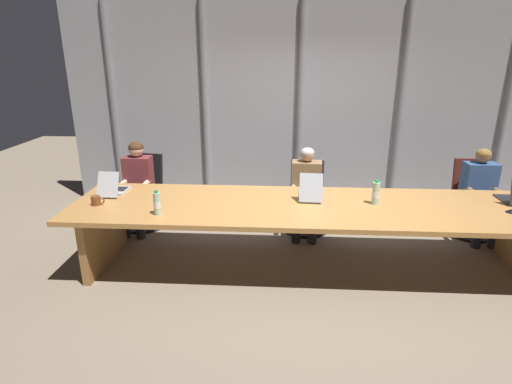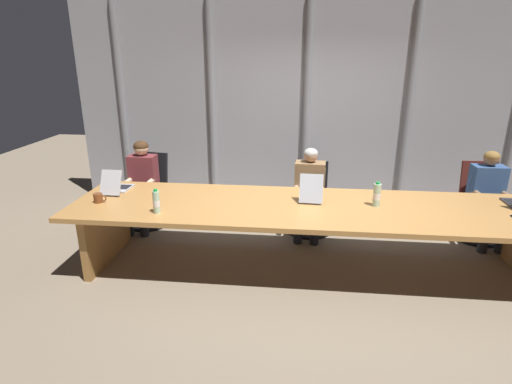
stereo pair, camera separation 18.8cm
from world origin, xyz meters
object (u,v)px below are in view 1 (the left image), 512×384
object	(u,v)px
laptop_left_mid	(310,192)
office_chair_left_mid	(306,205)
person_left_end	(137,182)
coffee_mug_near	(96,200)
person_left_mid	(306,188)
laptop_left_end	(114,188)
office_chair_left_end	(144,200)
office_chair_center	(471,207)
water_bottle_secondary	(376,193)
conference_mic_left_side	(512,211)
person_center	(481,190)
water_bottle_primary	(157,204)

from	to	relation	value
laptop_left_mid	office_chair_left_mid	world-z (taller)	laptop_left_mid
person_left_end	coffee_mug_near	world-z (taller)	person_left_end
office_chair_left_mid	person_left_mid	world-z (taller)	person_left_mid
laptop_left_mid	person_left_mid	bearing A→B (deg)	3.13
laptop_left_end	office_chair_left_end	xyz separation A→B (m)	(0.03, 0.83, -0.44)
office_chair_center	water_bottle_secondary	xyz separation A→B (m)	(-1.47, -1.01, 0.51)
laptop_left_end	conference_mic_left_side	xyz separation A→B (m)	(4.17, -0.34, -0.04)
laptop_left_end	office_chair_left_end	world-z (taller)	laptop_left_end
person_left_mid	coffee_mug_near	bearing A→B (deg)	-60.78
person_center	water_bottle_primary	distance (m)	3.89
office_chair_center	person_left_mid	size ratio (longest dim) A/B	0.85
person_left_end	person_left_mid	xyz separation A→B (m)	(2.18, -0.00, -0.03)
office_chair_left_mid	person_left_end	world-z (taller)	person_left_end
office_chair_center	person_center	xyz separation A→B (m)	(0.00, -0.16, 0.29)
person_left_mid	water_bottle_primary	world-z (taller)	person_left_mid
office_chair_center	person_left_end	distance (m)	4.34
office_chair_left_end	office_chair_left_mid	bearing A→B (deg)	99.52
office_chair_left_mid	office_chair_center	size ratio (longest dim) A/B	0.94
laptop_left_mid	office_chair_left_mid	size ratio (longest dim) A/B	0.53
laptop_left_mid	coffee_mug_near	size ratio (longest dim) A/B	3.36
person_center	water_bottle_primary	bearing A→B (deg)	-72.27
person_left_end	conference_mic_left_side	size ratio (longest dim) A/B	10.58
coffee_mug_near	conference_mic_left_side	size ratio (longest dim) A/B	1.28
laptop_left_mid	conference_mic_left_side	size ratio (longest dim) A/B	4.29
laptop_left_mid	person_left_end	size ratio (longest dim) A/B	0.41
office_chair_left_mid	person_center	bearing A→B (deg)	88.82
office_chair_left_mid	water_bottle_secondary	distance (m)	1.31
coffee_mug_near	office_chair_left_end	bearing A→B (deg)	86.87
office_chair_left_end	coffee_mug_near	bearing A→B (deg)	6.51
office_chair_left_end	person_left_mid	world-z (taller)	person_left_mid
laptop_left_mid	person_left_mid	distance (m)	0.69
laptop_left_mid	office_chair_left_mid	bearing A→B (deg)	1.66
laptop_left_end	water_bottle_primary	xyz separation A→B (m)	(0.68, -0.61, 0.06)
laptop_left_mid	water_bottle_secondary	size ratio (longest dim) A/B	1.81
office_chair_left_mid	conference_mic_left_side	world-z (taller)	office_chair_left_mid
office_chair_center	conference_mic_left_side	bearing A→B (deg)	-8.85
laptop_left_end	office_chair_center	xyz separation A→B (m)	(4.34, 0.83, -0.44)
office_chair_left_end	water_bottle_primary	world-z (taller)	water_bottle_primary
person_left_mid	coffee_mug_near	size ratio (longest dim) A/B	7.98
laptop_left_mid	person_left_end	bearing A→B (deg)	75.65
office_chair_left_end	conference_mic_left_side	world-z (taller)	office_chair_left_end
laptop_left_end	water_bottle_primary	distance (m)	0.91
laptop_left_end	laptop_left_mid	size ratio (longest dim) A/B	0.92
person_left_end	water_bottle_primary	size ratio (longest dim) A/B	4.70
office_chair_center	conference_mic_left_side	size ratio (longest dim) A/B	8.60
office_chair_center	person_center	distance (m)	0.33
person_center	coffee_mug_near	world-z (taller)	person_center
laptop_left_mid	coffee_mug_near	world-z (taller)	laptop_left_mid
office_chair_left_mid	office_chair_center	bearing A→B (deg)	93.16
person_center	coffee_mug_near	distance (m)	4.51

